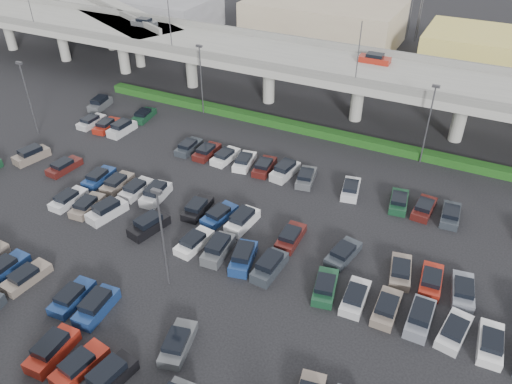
# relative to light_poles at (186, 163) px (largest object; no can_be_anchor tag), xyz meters

# --- Properties ---
(ground) EXTENTS (280.00, 280.00, 0.00)m
(ground) POSITION_rel_light_poles_xyz_m (4.13, -2.00, -6.24)
(ground) COLOR black
(overpass) EXTENTS (150.00, 13.00, 15.80)m
(overpass) POSITION_rel_light_poles_xyz_m (3.95, 30.03, 0.73)
(overpass) COLOR gray
(overpass) RESTS_ON ground
(on_ramp) EXTENTS (50.93, 30.13, 8.80)m
(on_ramp) POSITION_rel_light_poles_xyz_m (-47.98, 41.05, 0.62)
(on_ramp) COLOR gray
(on_ramp) RESTS_ON ground
(hedge) EXTENTS (66.00, 1.60, 1.10)m
(hedge) POSITION_rel_light_poles_xyz_m (4.13, 23.00, -5.69)
(hedge) COLOR #133B11
(hedge) RESTS_ON ground
(parked_cars) EXTENTS (63.06, 41.67, 1.67)m
(parked_cars) POSITION_rel_light_poles_xyz_m (2.52, -5.27, -5.63)
(parked_cars) COLOR maroon
(parked_cars) RESTS_ON ground
(light_poles) EXTENTS (66.90, 48.38, 10.30)m
(light_poles) POSITION_rel_light_poles_xyz_m (0.00, 0.00, 0.00)
(light_poles) COLOR #46474B
(light_poles) RESTS_ON ground
(distant_buildings) EXTENTS (138.00, 24.00, 9.00)m
(distant_buildings) POSITION_rel_light_poles_xyz_m (16.50, 59.81, -2.49)
(distant_buildings) COLOR slate
(distant_buildings) RESTS_ON ground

